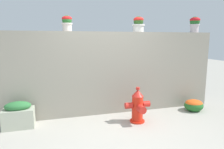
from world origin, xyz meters
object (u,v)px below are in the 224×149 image
Objects in this scene: potted_plant_2 at (138,24)px; planter_box at (19,115)px; flower_bush_left at (194,105)px; fire_hydrant at (138,107)px; potted_plant_3 at (195,23)px; potted_plant_1 at (67,22)px.

potted_plant_2 reaches higher than planter_box.
potted_plant_2 is at bearing 8.65° from planter_box.
fire_hydrant is at bearing -170.25° from flower_bush_left.
potted_plant_3 is at bearing 2.23° from potted_plant_2.
fire_hydrant is 1.29× the size of planter_box.
potted_plant_1 is at bearing 168.68° from flower_bush_left.
planter_box is at bearing -171.35° from potted_plant_2.
fire_hydrant is 1.62× the size of flower_bush_left.
potted_plant_3 is 0.70× the size of planter_box.
potted_plant_2 is 0.89× the size of potted_plant_3.
planter_box is (-1.02, -0.47, -1.82)m from potted_plant_1.
planter_box is at bearing -173.74° from potted_plant_3.
potted_plant_2 is at bearing 68.67° from fire_hydrant.
planter_box is (-4.23, -0.46, -1.87)m from potted_plant_3.
flower_bush_left is 3.93m from planter_box.
fire_hydrant is at bearing -155.94° from potted_plant_3.
fire_hydrant is (-1.89, -0.84, -1.78)m from potted_plant_3.
flower_bush_left is at bearing -1.56° from planter_box.
fire_hydrant is at bearing -111.33° from potted_plant_2.
fire_hydrant is 2.37m from planter_box.
potted_plant_2 is at bearing -2.52° from potted_plant_1.
fire_hydrant is at bearing -32.82° from potted_plant_1.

